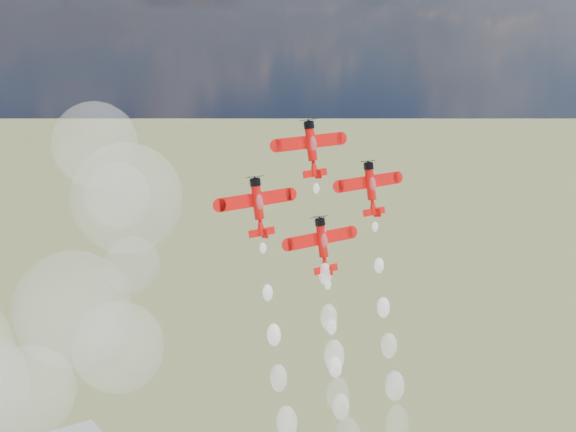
# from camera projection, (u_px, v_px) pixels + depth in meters

# --- Properties ---
(plane_lead) EXTENTS (13.79, 4.85, 9.74)m
(plane_lead) POSITION_uv_depth(u_px,v_px,m) (312.00, 147.00, 137.35)
(plane_lead) COLOR red
(plane_lead) RESTS_ON ground
(plane_left) EXTENTS (13.79, 4.85, 9.74)m
(plane_left) POSITION_uv_depth(u_px,v_px,m) (258.00, 205.00, 131.61)
(plane_left) COLOR red
(plane_left) RESTS_ON ground
(plane_right) EXTENTS (13.79, 4.85, 9.74)m
(plane_right) POSITION_uv_depth(u_px,v_px,m) (371.00, 187.00, 144.55)
(plane_right) COLOR red
(plane_right) RESTS_ON ground
(plane_slot) EXTENTS (13.79, 4.85, 9.74)m
(plane_slot) POSITION_uv_depth(u_px,v_px,m) (323.00, 244.00, 138.80)
(plane_slot) COLOR red
(plane_slot) RESTS_ON ground
(smoke_trail_lead) EXTENTS (5.58, 13.63, 54.03)m
(smoke_trail_lead) POSITION_uv_depth(u_px,v_px,m) (342.00, 422.00, 141.45)
(smoke_trail_lead) COLOR white
(smoke_trail_lead) RESTS_ON plane_lead
(drifted_smoke_cloud) EXTENTS (58.05, 38.94, 55.72)m
(drifted_smoke_cloud) POSITION_uv_depth(u_px,v_px,m) (6.00, 314.00, 125.87)
(drifted_smoke_cloud) COLOR white
(drifted_smoke_cloud) RESTS_ON ground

